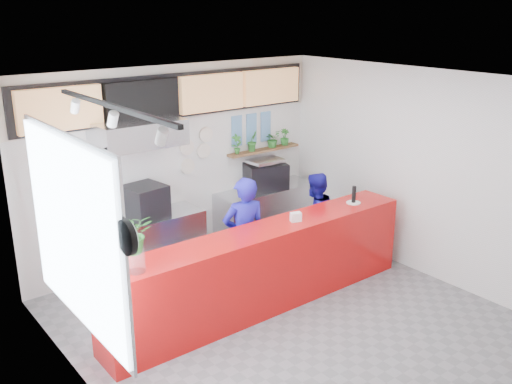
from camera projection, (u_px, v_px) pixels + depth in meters
floor at (284, 318)px, 7.28m from camera, size 5.00×5.00×0.00m
ceiling at (288, 81)px, 6.34m from camera, size 5.00×5.00×0.00m
wall_back at (178, 164)px, 8.68m from camera, size 5.00×0.00×5.00m
wall_left at (84, 263)px, 5.34m from camera, size 0.00×5.00×5.00m
wall_right at (416, 172)px, 8.27m from camera, size 0.00×5.00×5.00m
service_counter at (264, 268)px, 7.40m from camera, size 4.50×0.60×1.10m
cream_band at (175, 92)px, 8.33m from camera, size 5.00×0.02×0.80m
prep_bench at (144, 247)px, 8.31m from camera, size 1.80×0.60×0.90m
panini_oven at (145, 202)px, 8.13m from camera, size 0.60×0.60×0.48m
extraction_hood at (138, 133)px, 7.75m from camera, size 1.20×0.70×0.35m
hood_lip at (139, 148)px, 7.81m from camera, size 1.20×0.69×0.31m
right_bench at (266, 213)px, 9.66m from camera, size 1.80×0.60×0.90m
espresso_machine at (266, 176)px, 9.44m from camera, size 0.77×0.64×0.43m
espresso_tray at (266, 161)px, 9.36m from camera, size 0.58×0.41×0.05m
herb_shelf at (264, 150)px, 9.54m from camera, size 1.40×0.18×0.04m
menu_board_far_left at (60, 109)px, 7.24m from camera, size 1.10×0.10×0.55m
menu_board_mid_left at (142, 100)px, 7.92m from camera, size 1.10×0.10×0.55m
menu_board_mid_right at (212, 93)px, 8.60m from camera, size 1.10×0.10×0.55m
menu_board_far_right at (271, 86)px, 9.28m from camera, size 1.10×0.10×0.55m
soffit at (176, 96)px, 8.32m from camera, size 4.80×0.04×0.65m
window_pane at (73, 233)px, 5.52m from camera, size 0.04×2.20×1.90m
window_frame at (75, 233)px, 5.53m from camera, size 0.03×2.30×2.00m
wall_clock_rim at (127, 237)px, 4.52m from camera, size 0.05×0.30×0.30m
wall_clock_face at (130, 237)px, 4.54m from camera, size 0.02×0.26×0.26m
track_rail at (112, 106)px, 5.13m from camera, size 0.05×2.40×0.04m
dec_plate_a at (187, 147)px, 8.67m from camera, size 0.24×0.03×0.24m
dec_plate_b at (204, 151)px, 8.87m from camera, size 0.24×0.03×0.24m
dec_plate_c at (188, 166)px, 8.76m from camera, size 0.24×0.03×0.24m
dec_plate_d at (206, 135)px, 8.82m from camera, size 0.24×0.03×0.24m
photo_frame_a at (237, 123)px, 9.15m from camera, size 0.20×0.02×0.25m
photo_frame_b at (251, 121)px, 9.33m from camera, size 0.20×0.02×0.25m
photo_frame_c at (266, 119)px, 9.50m from camera, size 0.20×0.02×0.25m
photo_frame_d at (237, 139)px, 9.23m from camera, size 0.20×0.02×0.25m
photo_frame_e at (251, 136)px, 9.41m from camera, size 0.20×0.02×0.25m
photo_frame_f at (266, 134)px, 9.58m from camera, size 0.20×0.02×0.25m
staff_center at (244, 237)px, 7.69m from camera, size 0.69×0.55×1.67m
staff_right at (314, 219)px, 8.65m from camera, size 0.74×0.60×1.44m
herb_a at (237, 144)px, 9.16m from camera, size 0.18×0.14×0.33m
herb_b at (252, 141)px, 9.34m from camera, size 0.23×0.21×0.34m
herb_c at (272, 139)px, 9.60m from camera, size 0.30×0.27×0.29m
herb_d at (285, 137)px, 9.76m from camera, size 0.19×0.18×0.28m
glass_vase at (136, 261)px, 6.04m from camera, size 0.21×0.21×0.25m
basil_vase at (134, 234)px, 5.95m from camera, size 0.46×0.42×0.43m
napkin_holder at (296, 217)px, 7.48m from camera, size 0.16×0.13×0.12m
white_plate at (353, 203)px, 8.18m from camera, size 0.26×0.26×0.02m
pepper_mill at (354, 194)px, 8.14m from camera, size 0.08×0.08×0.24m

